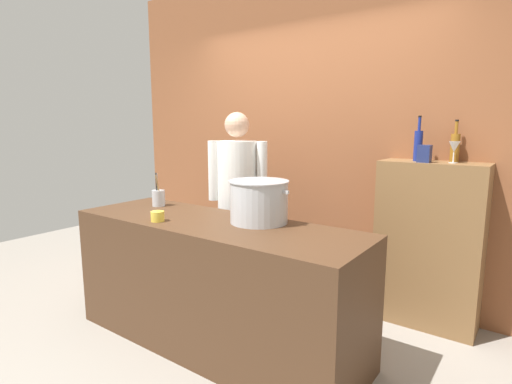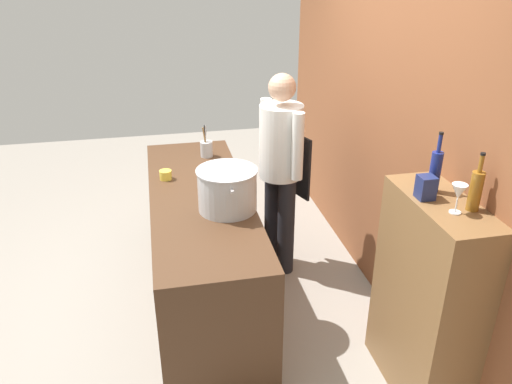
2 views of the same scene
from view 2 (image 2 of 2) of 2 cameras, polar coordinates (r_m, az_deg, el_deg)
ground_plane at (r=4.13m, az=-5.76°, el=-11.55°), size 8.00×8.00×0.00m
brick_back_panel at (r=3.81m, az=14.87°, el=9.79°), size 4.40×0.10×3.00m
prep_counter at (r=3.87m, az=-6.05°, el=-6.24°), size 2.17×0.70×0.90m
bar_cabinet at (r=3.18m, az=18.51°, el=-11.35°), size 0.76×0.32×1.28m
chef at (r=4.04m, az=2.81°, el=3.45°), size 0.50×0.40×1.66m
stockpot_large at (r=3.37m, az=-3.24°, el=0.27°), size 0.46×0.41×0.29m
utensil_crock at (r=4.30m, az=-5.57°, el=4.88°), size 0.10×0.10×0.27m
butter_jar at (r=3.92m, az=-10.07°, el=1.90°), size 0.09×0.09×0.07m
wine_bottle_cobalt at (r=2.90m, az=19.41°, el=2.29°), size 0.06×0.06×0.34m
wine_bottle_amber at (r=2.77m, az=23.36°, el=0.25°), size 0.06×0.06×0.31m
wine_glass_wide at (r=2.71m, az=21.72°, el=-0.08°), size 0.08×0.08×0.16m
spice_tin_navy at (r=2.83m, az=18.46°, el=0.49°), size 0.09×0.09×0.13m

